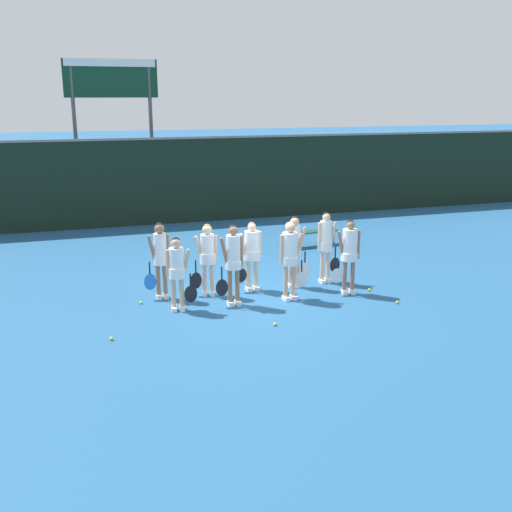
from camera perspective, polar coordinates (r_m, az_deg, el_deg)
The scene contains 21 objects.
ground_plane at distance 13.92m, azimuth -0.00°, elevation -3.82°, with size 140.00×140.00×0.00m, color #235684.
fence_windscreen at distance 21.83m, azimuth -7.08°, elevation 7.18°, with size 60.00×0.08×3.09m.
scoreboard at distance 23.07m, azimuth -13.57°, elevation 14.58°, with size 3.34×0.15×5.77m.
bench_courtside at distance 18.52m, azimuth 5.39°, elevation 2.18°, with size 1.69×0.52×0.47m.
player_0 at distance 12.84m, azimuth -7.52°, elevation -1.13°, with size 0.64×0.37×1.62m.
player_1 at distance 13.03m, azimuth -2.20°, elevation -0.21°, with size 0.64×0.36×1.81m.
player_2 at distance 13.40m, azimuth 3.27°, elevation 0.25°, with size 0.68×0.40×1.80m.
player_3 at distance 13.96m, azimuth 8.89°, elevation 0.54°, with size 0.67×0.39×1.76m.
player_4 at distance 13.65m, azimuth -9.12°, elevation 0.19°, with size 0.61×0.33×1.77m.
player_5 at distance 13.75m, azimuth -4.66°, elevation 0.25°, with size 0.63×0.37×1.69m.
player_6 at distance 14.06m, azimuth -0.41°, elevation 0.54°, with size 0.68×0.40×1.66m.
player_7 at distance 14.33m, azimuth 3.69°, elevation 0.98°, with size 0.60×0.34×1.74m.
player_8 at distance 14.75m, azimuth 6.68°, elevation 1.34°, with size 0.61×0.33×1.77m.
tennis_ball_0 at distance 14.50m, azimuth 10.76°, elevation -3.17°, with size 0.07×0.07×0.07m, color #CCE033.
tennis_ball_1 at distance 15.35m, azimuth -2.36°, elevation -1.89°, with size 0.07×0.07×0.07m, color #CCE033.
tennis_ball_2 at distance 13.77m, azimuth 13.31°, elevation -4.31°, with size 0.07×0.07×0.07m, color #CCE033.
tennis_ball_3 at distance 11.79m, azimuth -13.62°, elevation -7.65°, with size 0.07×0.07×0.07m, color #CCE033.
tennis_ball_4 at distance 12.16m, azimuth 1.82°, elevation -6.49°, with size 0.07×0.07×0.07m, color #CCE033.
tennis_ball_5 at distance 14.87m, azimuth -1.46°, elevation -2.44°, with size 0.07×0.07×0.07m, color #CCE033.
tennis_ball_6 at distance 13.63m, azimuth -10.91°, elevation -4.38°, with size 0.07×0.07×0.07m, color #CCE033.
tennis_ball_7 at distance 14.19m, azimuth 2.83°, elevation -3.31°, with size 0.07×0.07×0.07m, color #CCE033.
Camera 1 is at (-4.03, -12.54, 4.50)m, focal length 42.00 mm.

